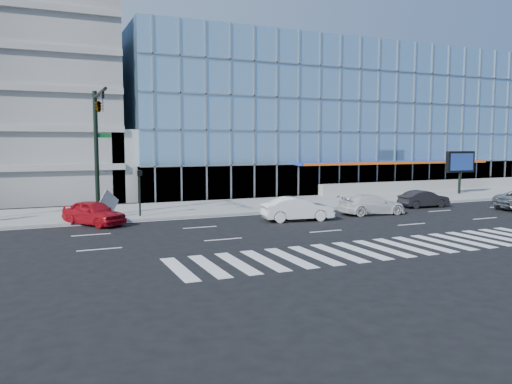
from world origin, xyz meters
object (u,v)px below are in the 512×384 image
at_px(tilted_panel, 108,203).
at_px(red_sedan, 94,213).
at_px(dark_sedan, 424,199).
at_px(white_suv, 372,205).
at_px(white_sedan, 297,209).
at_px(traffic_signal, 98,122).
at_px(ped_signal_post, 140,185).
at_px(marquee_sign, 460,163).

bearing_deg(tilted_panel, red_sedan, -158.38).
height_order(dark_sedan, tilted_panel, tilted_panel).
relative_size(white_suv, red_sedan, 1.09).
distance_m(white_sedan, dark_sedan, 12.17).
xyz_separation_m(traffic_signal, dark_sedan, (23.39, -2.47, -5.52)).
xyz_separation_m(ped_signal_post, tilted_panel, (-1.99, 0.06, -1.08)).
bearing_deg(traffic_signal, ped_signal_post, 8.52).
relative_size(marquee_sign, red_sedan, 0.93).
xyz_separation_m(traffic_signal, tilted_panel, (0.51, 0.43, -5.10)).
height_order(ped_signal_post, white_sedan, ped_signal_post).
bearing_deg(marquee_sign, tilted_panel, -174.74).
bearing_deg(marquee_sign, ped_signal_post, -174.29).
xyz_separation_m(white_suv, dark_sedan, (6.00, 1.61, -0.04)).
bearing_deg(white_sedan, ped_signal_post, 68.95).
relative_size(ped_signal_post, red_sedan, 0.69).
bearing_deg(traffic_signal, marquee_sign, 5.92).
bearing_deg(ped_signal_post, white_suv, -16.65).
height_order(white_sedan, dark_sedan, white_sedan).
relative_size(dark_sedan, red_sedan, 0.91).
bearing_deg(white_sedan, tilted_panel, 73.30).
xyz_separation_m(traffic_signal, red_sedan, (-0.52, -1.22, -5.43)).
bearing_deg(tilted_panel, white_sedan, -60.72).
relative_size(marquee_sign, white_sedan, 0.89).
bearing_deg(red_sedan, dark_sedan, -35.91).
bearing_deg(tilted_panel, ped_signal_post, -37.94).
distance_m(traffic_signal, marquee_sign, 33.32).
xyz_separation_m(ped_signal_post, dark_sedan, (20.90, -2.84, -1.50)).
bearing_deg(red_sedan, ped_signal_post, -5.15).
bearing_deg(white_sedan, white_suv, -78.22).
distance_m(ped_signal_post, dark_sedan, 21.14).
xyz_separation_m(white_sedan, dark_sedan, (12.00, 2.04, -0.10)).
xyz_separation_m(white_suv, tilted_panel, (-16.88, 4.51, 0.38)).
distance_m(ped_signal_post, white_suv, 15.62).
bearing_deg(traffic_signal, dark_sedan, -6.02).
distance_m(white_sedan, red_sedan, 12.36).
bearing_deg(white_suv, tilted_panel, 80.13).
xyz_separation_m(dark_sedan, red_sedan, (-23.92, 1.25, 0.09)).
xyz_separation_m(ped_signal_post, white_sedan, (8.90, -4.88, -1.40)).
height_order(traffic_signal, dark_sedan, traffic_signal).
relative_size(traffic_signal, tilted_panel, 6.15).
relative_size(white_suv, tilted_panel, 3.62).
relative_size(traffic_signal, dark_sedan, 2.04).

